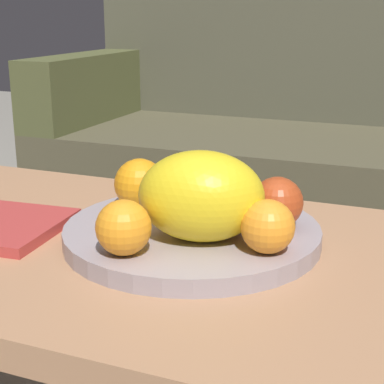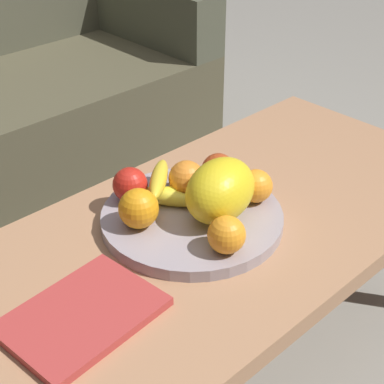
{
  "view_description": "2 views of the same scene",
  "coord_description": "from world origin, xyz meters",
  "px_view_note": "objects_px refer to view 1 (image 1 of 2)",
  "views": [
    {
      "loc": [
        0.3,
        -0.74,
        0.77
      ],
      "look_at": [
        -0.01,
        0.04,
        0.52
      ],
      "focal_mm": 57.55,
      "sensor_mm": 36.0,
      "label": 1
    },
    {
      "loc": [
        -0.72,
        -0.69,
        1.17
      ],
      "look_at": [
        -0.01,
        0.04,
        0.52
      ],
      "focal_mm": 57.04,
      "sensor_mm": 36.0,
      "label": 2
    }
  ],
  "objects_px": {
    "orange_front": "(140,184)",
    "banana_bunch": "(201,192)",
    "apple_front": "(277,203)",
    "apple_left": "(188,176)",
    "couch": "(322,162)",
    "melon_large_front": "(201,196)",
    "orange_back": "(268,227)",
    "orange_right": "(124,228)",
    "coffee_table": "(192,282)",
    "fruit_bowl": "(192,233)",
    "orange_left": "(232,192)"
  },
  "relations": [
    {
      "from": "orange_front",
      "to": "coffee_table",
      "type": "bearing_deg",
      "value": -32.85
    },
    {
      "from": "orange_right",
      "to": "fruit_bowl",
      "type": "bearing_deg",
      "value": 73.39
    },
    {
      "from": "couch",
      "to": "apple_front",
      "type": "height_order",
      "value": "couch"
    },
    {
      "from": "orange_back",
      "to": "melon_large_front",
      "type": "bearing_deg",
      "value": 173.5
    },
    {
      "from": "orange_left",
      "to": "melon_large_front",
      "type": "bearing_deg",
      "value": -94.75
    },
    {
      "from": "coffee_table",
      "to": "orange_right",
      "type": "bearing_deg",
      "value": -119.22
    },
    {
      "from": "couch",
      "to": "fruit_bowl",
      "type": "bearing_deg",
      "value": -89.41
    },
    {
      "from": "orange_right",
      "to": "orange_back",
      "type": "height_order",
      "value": "orange_right"
    },
    {
      "from": "apple_front",
      "to": "apple_left",
      "type": "distance_m",
      "value": 0.19
    },
    {
      "from": "orange_right",
      "to": "coffee_table",
      "type": "bearing_deg",
      "value": 60.78
    },
    {
      "from": "orange_back",
      "to": "apple_left",
      "type": "xyz_separation_m",
      "value": [
        -0.18,
        0.18,
        0.0
      ]
    },
    {
      "from": "orange_left",
      "to": "banana_bunch",
      "type": "xyz_separation_m",
      "value": [
        -0.06,
        0.02,
        -0.01
      ]
    },
    {
      "from": "banana_bunch",
      "to": "orange_left",
      "type": "bearing_deg",
      "value": -17.34
    },
    {
      "from": "apple_front",
      "to": "apple_left",
      "type": "bearing_deg",
      "value": 153.61
    },
    {
      "from": "couch",
      "to": "banana_bunch",
      "type": "distance_m",
      "value": 1.05
    },
    {
      "from": "couch",
      "to": "orange_front",
      "type": "xyz_separation_m",
      "value": [
        -0.09,
        -1.06,
        0.2
      ]
    },
    {
      "from": "fruit_bowl",
      "to": "melon_large_front",
      "type": "height_order",
      "value": "melon_large_front"
    },
    {
      "from": "melon_large_front",
      "to": "apple_left",
      "type": "xyz_separation_m",
      "value": [
        -0.09,
        0.17,
        -0.02
      ]
    },
    {
      "from": "coffee_table",
      "to": "apple_front",
      "type": "relative_size",
      "value": 17.44
    },
    {
      "from": "orange_back",
      "to": "apple_front",
      "type": "bearing_deg",
      "value": 97.55
    },
    {
      "from": "coffee_table",
      "to": "apple_front",
      "type": "height_order",
      "value": "apple_front"
    },
    {
      "from": "apple_left",
      "to": "banana_bunch",
      "type": "distance_m",
      "value": 0.06
    },
    {
      "from": "melon_large_front",
      "to": "banana_bunch",
      "type": "relative_size",
      "value": 1.05
    },
    {
      "from": "couch",
      "to": "orange_back",
      "type": "xyz_separation_m",
      "value": [
        0.14,
        -1.16,
        0.2
      ]
    },
    {
      "from": "orange_left",
      "to": "orange_right",
      "type": "distance_m",
      "value": 0.21
    },
    {
      "from": "orange_front",
      "to": "banana_bunch",
      "type": "relative_size",
      "value": 0.49
    },
    {
      "from": "couch",
      "to": "orange_left",
      "type": "xyz_separation_m",
      "value": [
        0.05,
        -1.05,
        0.2
      ]
    },
    {
      "from": "fruit_bowl",
      "to": "banana_bunch",
      "type": "height_order",
      "value": "banana_bunch"
    },
    {
      "from": "fruit_bowl",
      "to": "banana_bunch",
      "type": "distance_m",
      "value": 0.09
    },
    {
      "from": "fruit_bowl",
      "to": "orange_right",
      "type": "height_order",
      "value": "orange_right"
    },
    {
      "from": "orange_front",
      "to": "apple_left",
      "type": "relative_size",
      "value": 1.08
    },
    {
      "from": "orange_front",
      "to": "orange_back",
      "type": "xyz_separation_m",
      "value": [
        0.23,
        -0.1,
        -0.0
      ]
    },
    {
      "from": "coffee_table",
      "to": "orange_back",
      "type": "xyz_separation_m",
      "value": [
        0.11,
        -0.02,
        0.11
      ]
    },
    {
      "from": "fruit_bowl",
      "to": "melon_large_front",
      "type": "bearing_deg",
      "value": -55.39
    },
    {
      "from": "coffee_table",
      "to": "orange_front",
      "type": "height_order",
      "value": "orange_front"
    },
    {
      "from": "orange_right",
      "to": "orange_back",
      "type": "distance_m",
      "value": 0.18
    },
    {
      "from": "couch",
      "to": "banana_bunch",
      "type": "relative_size",
      "value": 10.58
    },
    {
      "from": "coffee_table",
      "to": "banana_bunch",
      "type": "height_order",
      "value": "banana_bunch"
    },
    {
      "from": "melon_large_front",
      "to": "orange_front",
      "type": "height_order",
      "value": "melon_large_front"
    },
    {
      "from": "orange_front",
      "to": "apple_front",
      "type": "bearing_deg",
      "value": -0.72
    },
    {
      "from": "fruit_bowl",
      "to": "melon_large_front",
      "type": "xyz_separation_m",
      "value": [
        0.03,
        -0.05,
        0.07
      ]
    },
    {
      "from": "coffee_table",
      "to": "orange_front",
      "type": "relative_size",
      "value": 16.23
    },
    {
      "from": "melon_large_front",
      "to": "apple_left",
      "type": "relative_size",
      "value": 2.31
    },
    {
      "from": "orange_right",
      "to": "apple_front",
      "type": "relative_size",
      "value": 0.97
    },
    {
      "from": "orange_right",
      "to": "orange_left",
      "type": "bearing_deg",
      "value": 67.19
    },
    {
      "from": "orange_back",
      "to": "apple_front",
      "type": "relative_size",
      "value": 0.95
    },
    {
      "from": "melon_large_front",
      "to": "fruit_bowl",
      "type": "bearing_deg",
      "value": 124.61
    },
    {
      "from": "banana_bunch",
      "to": "melon_large_front",
      "type": "bearing_deg",
      "value": -68.41
    },
    {
      "from": "apple_front",
      "to": "banana_bunch",
      "type": "distance_m",
      "value": 0.14
    },
    {
      "from": "fruit_bowl",
      "to": "orange_right",
      "type": "distance_m",
      "value": 0.15
    }
  ]
}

